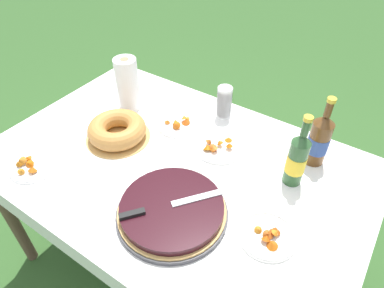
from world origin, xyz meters
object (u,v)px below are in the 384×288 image
object	(u,v)px
cider_bottle_green	(297,159)
snack_plate_near	(32,165)
bundt_cake	(117,130)
berry_tart	(172,210)
snack_plate_right	(219,146)
snack_plate_left	(179,123)
snack_plate_far	(268,236)
cup_stack	(224,102)
paper_towel_roll	(128,84)
serving_knife	(164,206)
cider_bottle_amber	(319,140)

from	to	relation	value
cider_bottle_green	snack_plate_near	xyz separation A→B (m)	(-0.92, -0.53, -0.11)
bundt_cake	snack_plate_near	size ratio (longest dim) A/B	1.48
berry_tart	snack_plate_right	distance (m)	0.41
snack_plate_left	snack_plate_far	world-z (taller)	snack_plate_left
cup_stack	paper_towel_roll	distance (m)	0.48
serving_knife	snack_plate_right	bearing A→B (deg)	41.59
cider_bottle_green	snack_plate_near	world-z (taller)	cider_bottle_green
serving_knife	snack_plate_right	world-z (taller)	serving_knife
berry_tart	snack_plate_near	bearing A→B (deg)	-168.47
snack_plate_left	snack_plate_right	distance (m)	0.24
bundt_cake	paper_towel_roll	bearing A→B (deg)	118.65
snack_plate_near	snack_plate_right	world-z (taller)	snack_plate_near
bundt_cake	cup_stack	bearing A→B (deg)	52.84
bundt_cake	snack_plate_far	size ratio (longest dim) A/B	1.46
cup_stack	snack_plate_near	world-z (taller)	cup_stack
snack_plate_left	bundt_cake	bearing A→B (deg)	-127.85
snack_plate_right	cider_bottle_amber	bearing A→B (deg)	22.46
berry_tart	cider_bottle_amber	size ratio (longest dim) A/B	1.28
cider_bottle_green	snack_plate_far	xyz separation A→B (m)	(0.03, -0.30, -0.11)
cup_stack	cider_bottle_green	bearing A→B (deg)	-26.91
cup_stack	paper_towel_roll	world-z (taller)	paper_towel_roll
berry_tart	cider_bottle_amber	xyz separation A→B (m)	(0.32, 0.56, 0.09)
snack_plate_near	snack_plate_right	bearing A→B (deg)	42.93
bundt_cake	berry_tart	bearing A→B (deg)	-24.60
cider_bottle_green	cider_bottle_amber	distance (m)	0.16
snack_plate_left	cup_stack	bearing A→B (deg)	53.71
snack_plate_left	paper_towel_roll	distance (m)	0.32
snack_plate_far	bundt_cake	bearing A→B (deg)	172.35
bundt_cake	paper_towel_roll	size ratio (longest dim) A/B	1.10
cider_bottle_green	snack_plate_left	size ratio (longest dim) A/B	1.51
bundt_cake	snack_plate_far	world-z (taller)	bundt_cake
serving_knife	paper_towel_roll	bearing A→B (deg)	88.86
snack_plate_near	snack_plate_far	bearing A→B (deg)	13.81
serving_knife	paper_towel_roll	size ratio (longest dim) A/B	1.17
cider_bottle_amber	snack_plate_far	size ratio (longest dim) A/B	1.58
cider_bottle_green	snack_plate_near	bearing A→B (deg)	-150.01
berry_tart	snack_plate_right	world-z (taller)	berry_tart
serving_knife	snack_plate_left	distance (m)	0.54
bundt_cake	snack_plate_right	bearing A→B (deg)	25.33
bundt_cake	cider_bottle_green	distance (m)	0.78
cup_stack	cider_bottle_green	distance (m)	0.50
berry_tart	paper_towel_roll	bearing A→B (deg)	143.51
cup_stack	snack_plate_right	xyz separation A→B (m)	(0.10, -0.22, -0.07)
cider_bottle_green	snack_plate_right	world-z (taller)	cider_bottle_green
berry_tart	cup_stack	distance (m)	0.65
berry_tart	snack_plate_near	xyz separation A→B (m)	(-0.63, -0.13, -0.02)
serving_knife	snack_plate_far	world-z (taller)	serving_knife
cider_bottle_green	snack_plate_near	distance (m)	1.07
berry_tart	snack_plate_near	size ratio (longest dim) A/B	2.04
paper_towel_roll	cup_stack	bearing A→B (deg)	24.16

